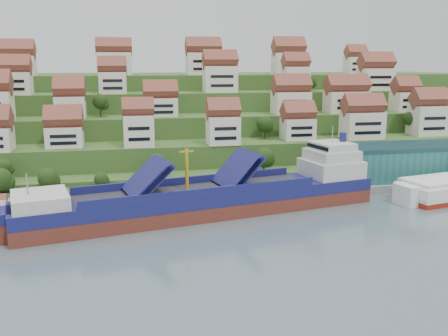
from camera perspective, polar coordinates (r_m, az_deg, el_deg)
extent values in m
plane|color=slate|center=(124.19, 4.04, -4.80)|extent=(300.00, 300.00, 0.00)
cube|color=gray|center=(143.88, 10.14, -2.18)|extent=(180.00, 14.00, 2.20)
cube|color=gray|center=(133.79, -22.25, -4.23)|extent=(45.00, 20.00, 1.00)
cube|color=#2D4C1E|center=(205.87, -2.37, 2.47)|extent=(260.00, 128.00, 4.00)
cube|color=#2D4C1E|center=(210.22, -2.60, 3.62)|extent=(260.00, 118.00, 11.00)
cube|color=#2D4C1E|center=(217.59, -2.94, 4.83)|extent=(260.00, 102.00, 18.00)
cube|color=#2D4C1E|center=(225.06, -3.25, 5.96)|extent=(260.00, 86.00, 25.00)
cube|color=#2D4C1E|center=(233.65, -3.59, 6.91)|extent=(260.00, 68.00, 31.00)
cube|color=white|center=(157.51, -17.74, 3.43)|extent=(10.62, 8.57, 6.01)
cube|color=white|center=(152.71, -9.74, 4.22)|extent=(8.99, 7.03, 9.41)
cube|color=white|center=(154.40, -0.11, 4.32)|extent=(9.62, 7.62, 8.60)
cube|color=white|center=(166.36, 8.42, 4.44)|extent=(10.17, 7.73, 6.87)
cube|color=white|center=(172.94, 15.50, 4.72)|extent=(13.04, 8.26, 8.72)
cube|color=white|center=(188.01, 22.24, 5.04)|extent=(11.55, 8.31, 10.22)
cube|color=white|center=(170.98, -17.14, 6.64)|extent=(9.45, 8.98, 7.12)
cube|color=white|center=(171.32, -7.25, 6.92)|extent=(10.99, 7.90, 6.18)
cube|color=white|center=(179.29, 7.64, 7.38)|extent=(12.57, 8.36, 7.74)
cube|color=white|center=(187.50, 13.79, 7.32)|extent=(14.97, 8.18, 7.65)
cube|color=white|center=(199.68, 19.95, 7.13)|extent=(8.98, 8.04, 7.12)
cube|color=white|center=(186.79, -22.83, 8.89)|extent=(11.12, 7.86, 7.68)
cube|color=white|center=(184.24, -12.60, 9.47)|extent=(9.56, 7.30, 7.58)
cube|color=white|center=(187.68, -0.45, 10.10)|extent=(12.05, 7.79, 9.62)
cube|color=white|center=(194.12, 8.16, 10.01)|extent=(9.54, 7.14, 9.36)
cube|color=white|center=(209.69, 16.91, 9.65)|extent=(12.90, 8.47, 8.65)
cube|color=white|center=(206.14, -22.42, 10.75)|extent=(11.92, 8.03, 7.44)
cube|color=white|center=(204.31, -12.41, 11.54)|extent=(13.23, 7.51, 8.78)
cube|color=white|center=(204.92, -2.37, 11.80)|extent=(13.47, 8.15, 8.76)
cube|color=white|center=(214.32, 7.36, 11.73)|extent=(12.68, 8.73, 8.85)
cube|color=white|center=(229.71, 14.76, 11.25)|extent=(8.48, 7.05, 7.33)
ellipsoid|color=#234015|center=(148.65, -23.83, 0.12)|extent=(4.49, 4.49, 4.49)
ellipsoid|color=#234015|center=(149.03, 4.58, 1.19)|extent=(6.05, 6.05, 6.05)
ellipsoid|color=#234015|center=(143.87, -7.65, 0.54)|extent=(5.84, 5.84, 5.84)
ellipsoid|color=#234015|center=(180.46, 16.80, 4.64)|extent=(5.01, 5.01, 5.01)
ellipsoid|color=#234015|center=(187.03, 20.52, 5.31)|extent=(4.94, 4.94, 4.94)
ellipsoid|color=#234015|center=(165.92, 4.66, 5.01)|extent=(5.42, 5.42, 5.42)
ellipsoid|color=#234015|center=(191.46, 12.71, 8.05)|extent=(4.50, 4.50, 4.50)
ellipsoid|color=#234015|center=(175.49, -17.84, 6.79)|extent=(6.03, 6.03, 6.03)
ellipsoid|color=#234015|center=(173.10, -13.98, 7.39)|extent=(5.11, 5.11, 5.11)
ellipsoid|color=#234015|center=(202.08, 8.00, 9.94)|extent=(5.72, 5.72, 5.72)
ellipsoid|color=#234015|center=(202.32, 9.79, 9.68)|extent=(5.02, 5.02, 5.02)
ellipsoid|color=#234015|center=(140.28, -24.23, -1.25)|extent=(6.24, 6.24, 6.24)
ellipsoid|color=#234015|center=(138.13, -19.46, -1.10)|extent=(5.34, 5.34, 5.34)
ellipsoid|color=#234015|center=(137.06, -13.85, -1.25)|extent=(3.83, 3.83, 3.83)
cube|color=#276965|center=(158.78, 20.75, 0.80)|extent=(60.00, 15.00, 10.00)
cylinder|color=gray|center=(137.48, 10.20, -0.66)|extent=(0.16, 0.16, 8.00)
cube|color=maroon|center=(136.98, 10.49, 0.82)|extent=(1.20, 0.05, 0.80)
cube|color=white|center=(133.74, -24.02, -3.68)|extent=(2.40, 2.20, 2.20)
cube|color=white|center=(131.49, -22.46, -3.80)|extent=(2.40, 2.20, 2.20)
cube|color=white|center=(132.19, -20.64, -3.58)|extent=(2.40, 2.20, 2.20)
cube|color=maroon|center=(120.17, -2.17, -4.86)|extent=(88.21, 30.92, 5.60)
cube|color=navy|center=(119.13, -2.18, -3.10)|extent=(88.24, 31.05, 2.91)
cube|color=silver|center=(111.09, -20.29, -3.46)|extent=(13.56, 14.77, 2.91)
cube|color=#262628|center=(118.01, -3.20, -2.52)|extent=(57.12, 22.57, 0.34)
cube|color=navy|center=(113.61, -9.06, -1.25)|extent=(10.72, 13.81, 7.74)
cube|color=navy|center=(120.86, 1.27, -0.31)|extent=(10.31, 13.72, 8.18)
cylinder|color=gold|center=(116.15, -4.27, -0.28)|extent=(0.93, 0.93, 10.07)
cube|color=silver|center=(135.01, 12.13, -0.01)|extent=(15.75, 15.23, 4.48)
cube|color=silver|center=(134.34, 12.20, 1.48)|extent=(13.28, 13.46, 2.80)
cube|color=silver|center=(133.95, 12.24, 2.47)|extent=(10.82, 11.69, 2.01)
cylinder|color=navy|center=(135.59, 13.44, 3.44)|extent=(2.12, 2.12, 2.46)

